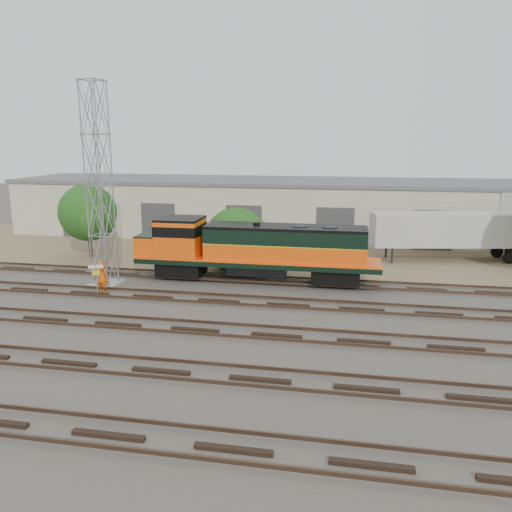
% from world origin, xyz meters
% --- Properties ---
extents(ground, '(140.00, 140.00, 0.00)m').
position_xyz_m(ground, '(0.00, 0.00, 0.00)').
color(ground, '#47423A').
rests_on(ground, ground).
extents(dirt_strip, '(80.00, 16.00, 0.02)m').
position_xyz_m(dirt_strip, '(0.00, 15.00, 0.01)').
color(dirt_strip, '#726047').
rests_on(dirt_strip, ground).
extents(tracks, '(80.00, 20.40, 0.28)m').
position_xyz_m(tracks, '(0.00, -3.00, 0.08)').
color(tracks, black).
rests_on(tracks, ground).
extents(warehouse, '(58.40, 10.40, 5.30)m').
position_xyz_m(warehouse, '(0.04, 22.98, 2.65)').
color(warehouse, beige).
rests_on(warehouse, ground).
extents(locomotive, '(15.80, 2.77, 3.80)m').
position_xyz_m(locomotive, '(-2.91, 6.00, 2.20)').
color(locomotive, black).
rests_on(locomotive, tracks).
extents(signal_tower, '(1.83, 1.83, 12.43)m').
position_xyz_m(signal_tower, '(-11.90, 3.46, 6.06)').
color(signal_tower, gray).
rests_on(signal_tower, ground).
extents(sign_post, '(0.76, 0.37, 2.01)m').
position_xyz_m(sign_post, '(-11.20, 1.02, 1.41)').
color(sign_post, gray).
rests_on(sign_post, ground).
extents(worker, '(0.79, 0.59, 2.00)m').
position_xyz_m(worker, '(-11.31, 1.88, 1.00)').
color(worker, '#DE550C').
rests_on(worker, ground).
extents(semi_trailer, '(12.16, 4.45, 3.67)m').
position_xyz_m(semi_trailer, '(11.06, 14.53, 2.31)').
color(semi_trailer, '#BEBEBE').
rests_on(semi_trailer, ground).
extents(tree_west, '(4.62, 4.40, 5.75)m').
position_xyz_m(tree_west, '(-16.49, 10.26, 3.44)').
color(tree_west, '#382619').
rests_on(tree_west, ground).
extents(tree_mid, '(4.88, 4.65, 4.65)m').
position_xyz_m(tree_mid, '(-4.47, 9.13, 1.93)').
color(tree_mid, '#382619').
rests_on(tree_mid, ground).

